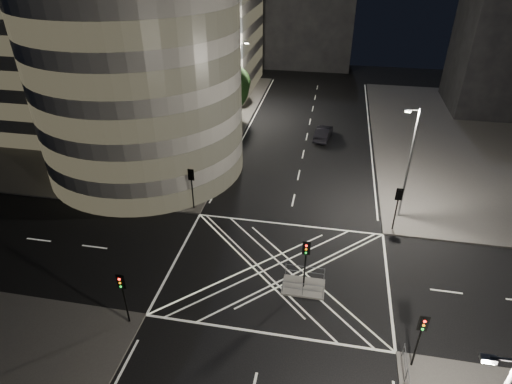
% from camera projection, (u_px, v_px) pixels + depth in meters
% --- Properties ---
extents(ground, '(120.00, 120.00, 0.00)m').
position_uv_depth(ground, '(278.00, 270.00, 32.12)').
color(ground, black).
rests_on(ground, ground).
extents(sidewalk_far_left, '(42.00, 42.00, 0.15)m').
position_uv_depth(sidewalk_far_left, '(99.00, 115.00, 59.33)').
color(sidewalk_far_left, '#53504D').
rests_on(sidewalk_far_left, ground).
extents(central_island, '(3.00, 2.00, 0.15)m').
position_uv_depth(central_island, '(303.00, 287.00, 30.51)').
color(central_island, slate).
rests_on(central_island, ground).
extents(office_tower_curved, '(30.00, 29.00, 27.20)m').
position_uv_depth(office_tower_curved, '(110.00, 34.00, 44.54)').
color(office_tower_curved, gray).
rests_on(office_tower_curved, sidewalk_far_left).
extents(office_block_rear, '(24.00, 16.00, 22.00)m').
position_uv_depth(office_block_rear, '(176.00, 13.00, 65.05)').
color(office_block_rear, gray).
rests_on(office_block_rear, sidewalk_far_left).
extents(building_far_end, '(18.00, 8.00, 18.00)m').
position_uv_depth(building_far_end, '(303.00, 15.00, 76.75)').
color(building_far_end, black).
rests_on(building_far_end, ground).
extents(tree_a, '(4.92, 4.92, 7.62)m').
position_uv_depth(tree_a, '(179.00, 149.00, 38.77)').
color(tree_a, black).
rests_on(tree_a, sidewalk_far_left).
extents(tree_b, '(5.04, 5.04, 8.07)m').
position_uv_depth(tree_b, '(199.00, 120.00, 43.61)').
color(tree_b, black).
rests_on(tree_b, sidewalk_far_left).
extents(tree_c, '(3.67, 3.67, 6.63)m').
position_uv_depth(tree_c, '(215.00, 106.00, 48.99)').
color(tree_c, black).
rests_on(tree_c, sidewalk_far_left).
extents(tree_d, '(5.56, 5.56, 8.17)m').
position_uv_depth(tree_d, '(227.00, 87.00, 53.78)').
color(tree_d, black).
rests_on(tree_d, sidewalk_far_left).
extents(tree_e, '(3.51, 3.51, 5.72)m').
position_uv_depth(tree_e, '(238.00, 82.00, 59.48)').
color(tree_e, black).
rests_on(tree_e, sidewalk_far_left).
extents(traffic_signal_fl, '(0.55, 0.22, 4.00)m').
position_uv_depth(traffic_signal_fl, '(192.00, 182.00, 37.71)').
color(traffic_signal_fl, black).
rests_on(traffic_signal_fl, sidewalk_far_left).
extents(traffic_signal_nl, '(0.55, 0.22, 4.00)m').
position_uv_depth(traffic_signal_nl, '(123.00, 290.00, 26.29)').
color(traffic_signal_nl, black).
rests_on(traffic_signal_nl, sidewalk_near_left).
extents(traffic_signal_fr, '(0.55, 0.22, 4.00)m').
position_uv_depth(traffic_signal_fr, '(398.00, 201.00, 34.92)').
color(traffic_signal_fr, black).
rests_on(traffic_signal_fr, sidewalk_far_right).
extents(traffic_signal_nr, '(0.55, 0.22, 4.00)m').
position_uv_depth(traffic_signal_nr, '(421.00, 332.00, 23.51)').
color(traffic_signal_nr, black).
rests_on(traffic_signal_nr, sidewalk_near_right).
extents(traffic_signal_island, '(0.55, 0.22, 4.00)m').
position_uv_depth(traffic_signal_island, '(306.00, 256.00, 29.03)').
color(traffic_signal_island, black).
rests_on(traffic_signal_island, central_island).
extents(street_lamp_left_near, '(1.25, 0.25, 10.00)m').
position_uv_depth(street_lamp_left_near, '(200.00, 130.00, 40.80)').
color(street_lamp_left_near, slate).
rests_on(street_lamp_left_near, sidewalk_far_left).
extents(street_lamp_left_far, '(1.25, 0.25, 10.00)m').
position_uv_depth(street_lamp_left_far, '(241.00, 77.00, 55.91)').
color(street_lamp_left_far, slate).
rests_on(street_lamp_left_far, sidewalk_far_left).
extents(street_lamp_right_far, '(1.25, 0.25, 10.00)m').
position_uv_depth(street_lamp_right_far, '(409.00, 161.00, 35.30)').
color(street_lamp_right_far, slate).
rests_on(street_lamp_right_far, sidewalk_far_right).
extents(railing_island_south, '(2.80, 0.06, 1.10)m').
position_uv_depth(railing_island_south, '(303.00, 289.00, 29.43)').
color(railing_island_south, slate).
rests_on(railing_island_south, central_island).
extents(railing_island_north, '(2.80, 0.06, 1.10)m').
position_uv_depth(railing_island_north, '(305.00, 272.00, 30.94)').
color(railing_island_north, slate).
rests_on(railing_island_north, central_island).
extents(sedan, '(2.27, 4.87, 1.54)m').
position_uv_depth(sedan, '(323.00, 133.00, 52.12)').
color(sedan, black).
rests_on(sedan, ground).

